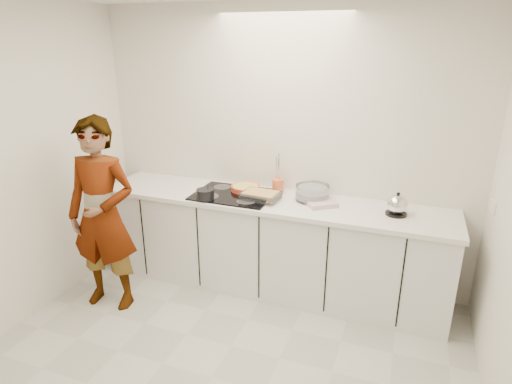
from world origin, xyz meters
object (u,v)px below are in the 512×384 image
(tart_dish, at_px, (245,188))
(baking_dish, at_px, (261,195))
(kettle, at_px, (397,205))
(hob, at_px, (234,195))
(saucepan, at_px, (205,194))
(mixing_bowl, at_px, (312,193))
(utensil_crock, at_px, (278,186))
(cook, at_px, (102,216))

(tart_dish, height_order, baking_dish, baking_dish)
(kettle, bearing_deg, hob, -178.58)
(tart_dish, bearing_deg, saucepan, -126.70)
(baking_dish, relative_size, mixing_bowl, 0.96)
(hob, bearing_deg, mixing_bowl, 10.42)
(hob, distance_m, tart_dish, 0.15)
(utensil_crock, distance_m, cook, 1.58)
(tart_dish, xyz_separation_m, mixing_bowl, (0.65, -0.00, 0.03))
(hob, relative_size, utensil_crock, 5.25)
(hob, relative_size, kettle, 3.46)
(kettle, height_order, utensil_crock, kettle)
(saucepan, relative_size, baking_dish, 0.49)
(hob, bearing_deg, kettle, 1.42)
(tart_dish, distance_m, cook, 1.30)
(baking_dish, relative_size, kettle, 1.65)
(baking_dish, bearing_deg, kettle, 3.30)
(baking_dish, distance_m, mixing_bowl, 0.46)
(saucepan, xyz_separation_m, kettle, (1.63, 0.24, 0.02))
(tart_dish, height_order, kettle, kettle)
(hob, relative_size, baking_dish, 2.10)
(saucepan, height_order, mixing_bowl, saucepan)
(hob, height_order, cook, cook)
(hob, xyz_separation_m, tart_dish, (0.07, 0.13, 0.03))
(hob, distance_m, baking_dish, 0.28)
(hob, relative_size, mixing_bowl, 2.02)
(baking_dish, bearing_deg, hob, 173.59)
(hob, bearing_deg, cook, -141.82)
(utensil_crock, bearing_deg, hob, -150.93)
(tart_dish, bearing_deg, utensil_crock, 12.98)
(saucepan, bearing_deg, tart_dish, 53.30)
(tart_dish, xyz_separation_m, saucepan, (-0.25, -0.34, 0.02))
(hob, xyz_separation_m, baking_dish, (0.28, -0.03, 0.04))
(baking_dish, bearing_deg, cook, -150.05)
(mixing_bowl, xyz_separation_m, utensil_crock, (-0.35, 0.07, 0.00))
(baking_dish, height_order, kettle, kettle)
(tart_dish, bearing_deg, cook, -138.96)
(tart_dish, bearing_deg, hob, -116.05)
(baking_dish, bearing_deg, saucepan, -159.48)
(cook, bearing_deg, kettle, 10.53)
(saucepan, distance_m, mixing_bowl, 0.96)
(hob, bearing_deg, utensil_crock, 29.07)
(mixing_bowl, bearing_deg, saucepan, -159.48)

